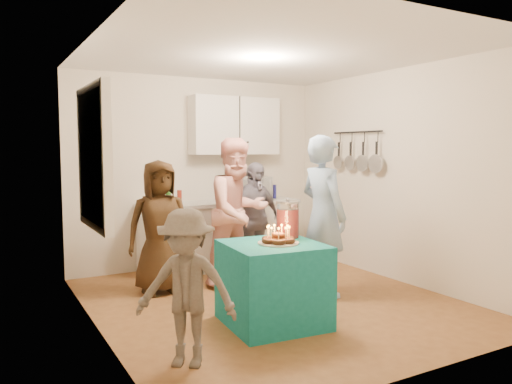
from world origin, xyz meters
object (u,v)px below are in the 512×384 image
woman_back_left (160,227)px  woman_back_center (238,212)px  woman_back_right (254,219)px  punch_jar (288,220)px  child_near_left (186,288)px  counter (221,236)px  party_table (273,284)px  microwave (248,188)px  man_birthday (323,216)px

woman_back_left → woman_back_center: size_ratio=0.86×
woman_back_left → woman_back_right: 1.34m
punch_jar → child_near_left: (-1.32, -0.64, -0.34)m
punch_jar → woman_back_left: size_ratio=0.23×
counter → party_table: 2.35m
woman_back_center → punch_jar: bearing=-102.2°
party_table → woman_back_center: woman_back_center is taller
woman_back_left → woman_back_center: bearing=-1.9°
microwave → child_near_left: 3.42m
counter → woman_back_right: (0.19, -0.60, 0.30)m
punch_jar → man_birthday: (0.69, 0.34, -0.04)m
man_birthday → child_near_left: size_ratio=1.50×
woman_back_right → counter: bearing=96.8°
woman_back_right → child_near_left: 2.77m
woman_back_right → child_near_left: size_ratio=1.23×
woman_back_center → woman_back_right: (0.38, 0.30, -0.15)m
counter → child_near_left: 3.16m
counter → woman_back_right: bearing=-72.2°
party_table → woman_back_left: woman_back_left is taller
microwave → party_table: bearing=-104.5°
counter → man_birthday: 1.86m
woman_back_center → counter: bearing=68.9°
microwave → woman_back_right: bearing=-103.1°
microwave → child_near_left: microwave is taller
woman_back_left → woman_back_right: size_ratio=1.03×
microwave → woman_back_left: size_ratio=0.40×
woman_back_center → woman_back_right: size_ratio=1.21×
man_birthday → woman_back_left: (-1.56, 0.96, -0.14)m
party_table → woman_back_center: (0.35, 1.39, 0.50)m
woman_back_center → child_near_left: bearing=-136.1°
microwave → party_table: 2.58m
woman_back_center → woman_back_right: 0.51m
woman_back_right → man_birthday: bearing=-89.2°
punch_jar → woman_back_left: (-0.87, 1.30, -0.18)m
counter → child_near_left: bearing=-120.0°
microwave → woman_back_left: bearing=-144.6°
man_birthday → woman_back_left: bearing=54.1°
woman_back_right → microwave: bearing=57.3°
child_near_left → punch_jar: bearing=64.0°
party_table → woman_back_right: bearing=66.4°
counter → child_near_left: (-1.57, -2.73, 0.16)m
counter → party_table: bearing=-103.4°
counter → woman_back_left: 1.41m
microwave → woman_back_left: (-1.56, -0.79, -0.32)m
microwave → man_birthday: 1.76m
party_table → punch_jar: punch_jar is taller
man_birthday → woman_back_right: 1.18m
microwave → woman_back_right: woman_back_right is taller
counter → woman_back_center: size_ratio=1.25×
microwave → woman_back_right: size_ratio=0.41×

